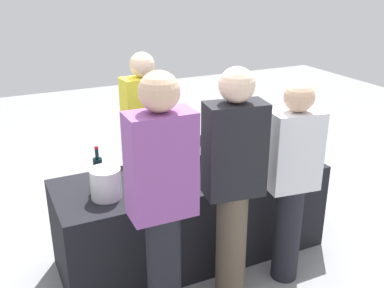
{
  "coord_description": "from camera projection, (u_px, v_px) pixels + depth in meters",
  "views": [
    {
      "loc": [
        -1.39,
        -2.92,
        2.26
      ],
      "look_at": [
        0.0,
        0.0,
        1.0
      ],
      "focal_mm": 41.95,
      "sensor_mm": 36.0,
      "label": 1
    }
  ],
  "objects": [
    {
      "name": "wine_glass_2",
      "position": [
        169.0,
        171.0,
        3.39
      ],
      "size": [
        0.07,
        0.07,
        0.13
      ],
      "color": "silver",
      "rests_on": "tasting_table"
    },
    {
      "name": "guest_0",
      "position": [
        162.0,
        201.0,
        2.7
      ],
      "size": [
        0.4,
        0.23,
        1.75
      ],
      "rotation": [
        0.0,
        0.0,
        -0.02
      ],
      "color": "black",
      "rests_on": "ground_plane"
    },
    {
      "name": "wine_bottle_4",
      "position": [
        204.0,
        148.0,
        3.74
      ],
      "size": [
        0.08,
        0.08,
        0.33
      ],
      "color": "black",
      "rests_on": "tasting_table"
    },
    {
      "name": "wine_bottle_3",
      "position": [
        161.0,
        162.0,
        3.5
      ],
      "size": [
        0.07,
        0.07,
        0.3
      ],
      "color": "black",
      "rests_on": "tasting_table"
    },
    {
      "name": "wine_bottle_2",
      "position": [
        150.0,
        162.0,
        3.46
      ],
      "size": [
        0.08,
        0.08,
        0.33
      ],
      "color": "black",
      "rests_on": "tasting_table"
    },
    {
      "name": "tasting_table",
      "position": [
        192.0,
        214.0,
        3.7
      ],
      "size": [
        2.16,
        0.76,
        0.75
      ],
      "primitive_type": "cube",
      "color": "black",
      "rests_on": "ground_plane"
    },
    {
      "name": "wine_glass_0",
      "position": [
        144.0,
        183.0,
        3.17
      ],
      "size": [
        0.07,
        0.07,
        0.14
      ],
      "color": "silver",
      "rests_on": "tasting_table"
    },
    {
      "name": "ground_plane",
      "position": [
        192.0,
        252.0,
        3.83
      ],
      "size": [
        12.0,
        12.0,
        0.0
      ],
      "primitive_type": "plane",
      "color": "gray"
    },
    {
      "name": "wine_bottle_0",
      "position": [
        98.0,
        173.0,
        3.28
      ],
      "size": [
        0.07,
        0.07,
        0.33
      ],
      "color": "black",
      "rests_on": "tasting_table"
    },
    {
      "name": "wine_glass_1",
      "position": [
        160.0,
        172.0,
        3.34
      ],
      "size": [
        0.07,
        0.07,
        0.14
      ],
      "color": "silver",
      "rests_on": "tasting_table"
    },
    {
      "name": "guest_1",
      "position": [
        233.0,
        181.0,
        3.0
      ],
      "size": [
        0.42,
        0.27,
        1.71
      ],
      "rotation": [
        0.0,
        0.0,
        -0.16
      ],
      "color": "brown",
      "rests_on": "ground_plane"
    },
    {
      "name": "wine_bottle_5",
      "position": [
        261.0,
        143.0,
        3.89
      ],
      "size": [
        0.08,
        0.08,
        0.3
      ],
      "color": "black",
      "rests_on": "tasting_table"
    },
    {
      "name": "ice_bucket",
      "position": [
        106.0,
        183.0,
        3.15
      ],
      "size": [
        0.22,
        0.22,
        0.22
      ],
      "primitive_type": "cylinder",
      "color": "silver",
      "rests_on": "tasting_table"
    },
    {
      "name": "server_pouring",
      "position": [
        145.0,
        133.0,
        4.04
      ],
      "size": [
        0.38,
        0.23,
        1.61
      ],
      "rotation": [
        0.0,
        0.0,
        3.2
      ],
      "color": "#3F3351",
      "rests_on": "ground_plane"
    },
    {
      "name": "wine_bottle_1",
      "position": [
        135.0,
        162.0,
        3.48
      ],
      "size": [
        0.08,
        0.08,
        0.32
      ],
      "color": "black",
      "rests_on": "tasting_table"
    },
    {
      "name": "wine_glass_3",
      "position": [
        246.0,
        158.0,
        3.6
      ],
      "size": [
        0.07,
        0.07,
        0.14
      ],
      "color": "silver",
      "rests_on": "tasting_table"
    },
    {
      "name": "guest_2",
      "position": [
        292.0,
        178.0,
        3.23
      ],
      "size": [
        0.39,
        0.25,
        1.56
      ],
      "rotation": [
        0.0,
        0.0,
        -0.13
      ],
      "color": "black",
      "rests_on": "ground_plane"
    }
  ]
}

